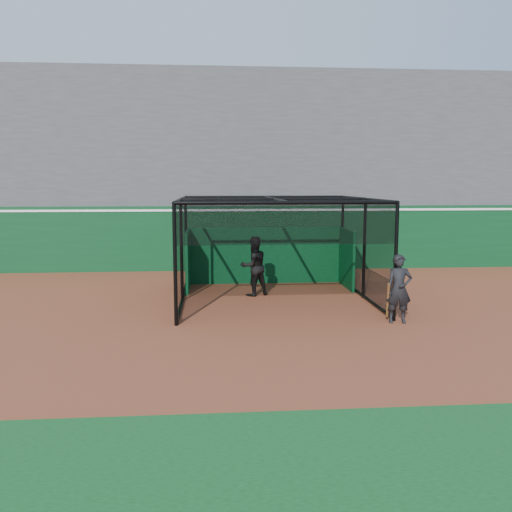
{
  "coord_description": "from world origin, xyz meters",
  "views": [
    {
      "loc": [
        -1.0,
        -12.62,
        3.37
      ],
      "look_at": [
        0.19,
        2.0,
        1.4
      ],
      "focal_mm": 38.0,
      "sensor_mm": 36.0,
      "label": 1
    }
  ],
  "objects": [
    {
      "name": "on_deck_player",
      "position": [
        3.49,
        -0.07,
        0.84
      ],
      "size": [
        0.65,
        0.47,
        1.68
      ],
      "color": "black",
      "rests_on": "ground"
    },
    {
      "name": "batting_cage",
      "position": [
        0.78,
        2.86,
        1.46
      ],
      "size": [
        5.42,
        5.57,
        2.92
      ],
      "color": "black",
      "rests_on": "ground"
    },
    {
      "name": "grandstand",
      "position": [
        0.0,
        12.27,
        4.48
      ],
      "size": [
        50.0,
        7.85,
        8.95
      ],
      "color": "#4C4C4F",
      "rests_on": "ground"
    },
    {
      "name": "outfield_wall",
      "position": [
        0.0,
        8.5,
        1.29
      ],
      "size": [
        50.0,
        0.5,
        2.5
      ],
      "color": "#0B3D1C",
      "rests_on": "ground"
    },
    {
      "name": "batter",
      "position": [
        0.24,
        3.46,
        0.9
      ],
      "size": [
        1.08,
        0.98,
        1.8
      ],
      "primitive_type": "imported",
      "rotation": [
        0.0,
        0.0,
        3.57
      ],
      "color": "black",
      "rests_on": "ground"
    },
    {
      "name": "ground",
      "position": [
        0.0,
        0.0,
        0.0
      ],
      "size": [
        120.0,
        120.0,
        0.0
      ],
      "primitive_type": "plane",
      "color": "brown",
      "rests_on": "ground"
    }
  ]
}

